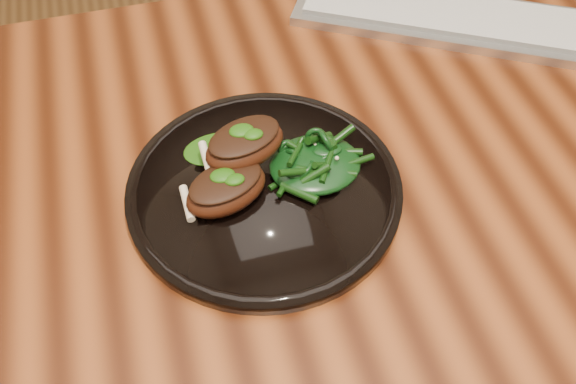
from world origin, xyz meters
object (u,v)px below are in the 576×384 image
object	(u,v)px
desk	(338,210)
greens_heap	(315,160)
plate	(264,189)
lamb_chop_front	(226,188)
keyboard	(442,17)

from	to	relation	value
desk	greens_heap	bearing A→B (deg)	-163.17
plate	lamb_chop_front	xyz separation A→B (m)	(-0.05, -0.01, 0.03)
greens_heap	desk	bearing A→B (deg)	16.83
keyboard	desk	bearing A→B (deg)	-134.74
desk	keyboard	xyz separation A→B (m)	(0.23, 0.24, 0.09)
desk	plate	distance (m)	0.14
lamb_chop_front	keyboard	distance (m)	0.46
plate	keyboard	distance (m)	0.42
lamb_chop_front	greens_heap	size ratio (longest dim) A/B	1.05
lamb_chop_front	plate	bearing A→B (deg)	13.87
desk	plate	xyz separation A→B (m)	(-0.10, -0.02, 0.09)
lamb_chop_front	keyboard	world-z (taller)	lamb_chop_front
plate	keyboard	xyz separation A→B (m)	(0.33, 0.25, -0.00)
plate	keyboard	size ratio (longest dim) A/B	0.71
plate	greens_heap	world-z (taller)	greens_heap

